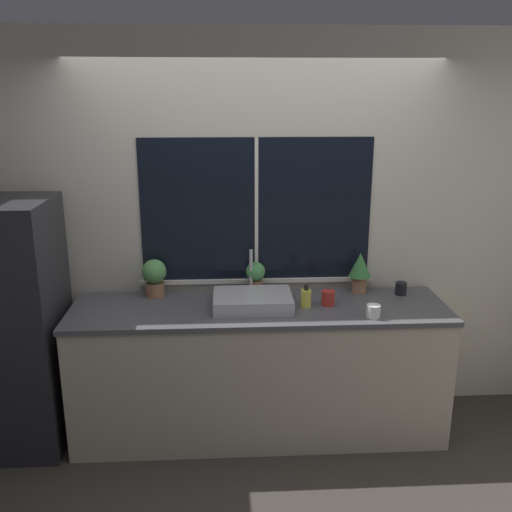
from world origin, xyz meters
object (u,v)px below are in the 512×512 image
at_px(potted_plant_left, 154,276).
at_px(soap_bottle, 306,298).
at_px(mug_red, 328,298).
at_px(refrigerator, 3,327).
at_px(mug_white, 373,311).
at_px(mug_black, 401,288).
at_px(potted_plant_right, 360,269).
at_px(potted_plant_center, 255,276).
at_px(sink, 253,300).

xyz_separation_m(potted_plant_left, soap_bottle, (1.02, -0.27, -0.08)).
bearing_deg(mug_red, refrigerator, -179.03).
bearing_deg(mug_red, mug_white, -43.26).
xyz_separation_m(mug_black, mug_red, (-0.55, -0.17, 0.01)).
distance_m(mug_red, mug_white, 0.34).
relative_size(potted_plant_left, potted_plant_right, 0.91).
bearing_deg(soap_bottle, potted_plant_left, 165.21).
relative_size(potted_plant_left, potted_plant_center, 1.13).
distance_m(soap_bottle, mug_black, 0.73).
xyz_separation_m(potted_plant_right, mug_red, (-0.27, -0.24, -0.12)).
distance_m(potted_plant_center, potted_plant_right, 0.74).
relative_size(refrigerator, mug_black, 18.64).
bearing_deg(mug_black, potted_plant_right, 166.09).
relative_size(potted_plant_center, mug_white, 2.63).
bearing_deg(mug_white, mug_red, 136.74).
bearing_deg(mug_red, soap_bottle, -170.82).
distance_m(sink, soap_bottle, 0.35).
relative_size(sink, soap_bottle, 3.42).
xyz_separation_m(potted_plant_right, mug_white, (-0.02, -0.48, -0.13)).
xyz_separation_m(potted_plant_left, mug_white, (1.41, -0.48, -0.10)).
xyz_separation_m(sink, soap_bottle, (0.35, -0.02, 0.02)).
bearing_deg(potted_plant_center, mug_black, -3.91).
bearing_deg(potted_plant_center, mug_white, -33.60).
height_order(potted_plant_left, mug_white, potted_plant_left).
bearing_deg(sink, mug_red, 1.08).
relative_size(refrigerator, mug_red, 16.71).
bearing_deg(refrigerator, potted_plant_right, 6.70).
bearing_deg(mug_black, soap_bottle, -164.08).
distance_m(refrigerator, mug_black, 2.67).
bearing_deg(refrigerator, mug_black, 4.52).
distance_m(refrigerator, mug_red, 2.12).
height_order(refrigerator, potted_plant_center, refrigerator).
relative_size(potted_plant_left, soap_bottle, 1.74).
bearing_deg(potted_plant_right, soap_bottle, -147.24).
height_order(mug_red, mug_white, mug_red).
bearing_deg(potted_plant_right, potted_plant_center, -180.00).
xyz_separation_m(potted_plant_left, potted_plant_center, (0.70, 0.00, -0.01)).
bearing_deg(soap_bottle, refrigerator, -179.67).
xyz_separation_m(mug_red, mug_white, (0.25, -0.23, -0.01)).
xyz_separation_m(refrigerator, soap_bottle, (1.96, 0.01, 0.16)).
bearing_deg(mug_white, soap_bottle, 152.51).
relative_size(sink, potted_plant_right, 1.79).
height_order(refrigerator, soap_bottle, refrigerator).
height_order(soap_bottle, mug_red, soap_bottle).
bearing_deg(potted_plant_center, potted_plant_right, 0.00).
bearing_deg(potted_plant_right, refrigerator, -173.30).
bearing_deg(mug_red, potted_plant_left, 168.21).
height_order(potted_plant_center, soap_bottle, potted_plant_center).
bearing_deg(mug_black, mug_red, -162.27).
xyz_separation_m(soap_bottle, mug_black, (0.70, 0.20, -0.02)).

